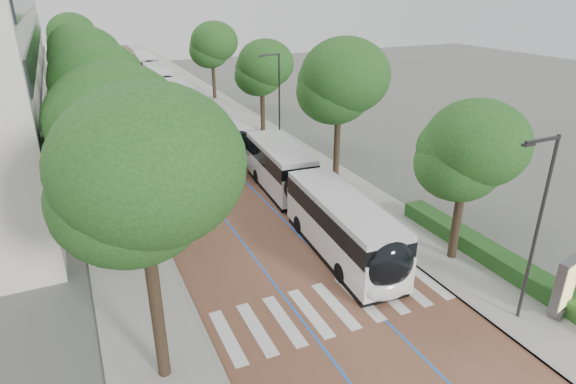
# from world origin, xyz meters

# --- Properties ---
(ground) EXTENTS (160.00, 160.00, 0.00)m
(ground) POSITION_xyz_m (0.00, 0.00, 0.00)
(ground) COLOR #51544C
(ground) RESTS_ON ground
(road) EXTENTS (11.00, 140.00, 0.02)m
(road) POSITION_xyz_m (0.00, 40.00, 0.01)
(road) COLOR brown
(road) RESTS_ON ground
(sidewalk_left) EXTENTS (4.00, 140.00, 0.12)m
(sidewalk_left) POSITION_xyz_m (-7.50, 40.00, 0.06)
(sidewalk_left) COLOR gray
(sidewalk_left) RESTS_ON ground
(sidewalk_right) EXTENTS (4.00, 140.00, 0.12)m
(sidewalk_right) POSITION_xyz_m (7.50, 40.00, 0.06)
(sidewalk_right) COLOR gray
(sidewalk_right) RESTS_ON ground
(kerb_left) EXTENTS (0.20, 140.00, 0.14)m
(kerb_left) POSITION_xyz_m (-5.60, 40.00, 0.06)
(kerb_left) COLOR gray
(kerb_left) RESTS_ON ground
(kerb_right) EXTENTS (0.20, 140.00, 0.14)m
(kerb_right) POSITION_xyz_m (5.60, 40.00, 0.06)
(kerb_right) COLOR gray
(kerb_right) RESTS_ON ground
(zebra_crossing) EXTENTS (10.55, 3.60, 0.01)m
(zebra_crossing) POSITION_xyz_m (0.20, 1.00, 0.03)
(zebra_crossing) COLOR silver
(zebra_crossing) RESTS_ON ground
(lane_line_left) EXTENTS (0.12, 126.00, 0.01)m
(lane_line_left) POSITION_xyz_m (-1.60, 40.00, 0.02)
(lane_line_left) COLOR blue
(lane_line_left) RESTS_ON road
(lane_line_right) EXTENTS (0.12, 126.00, 0.01)m
(lane_line_right) POSITION_xyz_m (1.60, 40.00, 0.02)
(lane_line_right) COLOR blue
(lane_line_right) RESTS_ON road
(hedge) EXTENTS (1.20, 14.00, 0.80)m
(hedge) POSITION_xyz_m (9.10, 0.00, 0.52)
(hedge) COLOR #194317
(hedge) RESTS_ON sidewalk_right
(streetlight_near) EXTENTS (1.82, 0.20, 8.00)m
(streetlight_near) POSITION_xyz_m (6.62, -3.00, 4.82)
(streetlight_near) COLOR #2B2C2E
(streetlight_near) RESTS_ON sidewalk_right
(streetlight_far) EXTENTS (1.82, 0.20, 8.00)m
(streetlight_far) POSITION_xyz_m (6.62, 22.00, 4.82)
(streetlight_far) COLOR #2B2C2E
(streetlight_far) RESTS_ON sidewalk_right
(lamp_post_left) EXTENTS (0.14, 0.14, 8.00)m
(lamp_post_left) POSITION_xyz_m (-6.10, 8.00, 4.12)
(lamp_post_left) COLOR #2B2C2E
(lamp_post_left) RESTS_ON sidewalk_left
(trees_left) EXTENTS (6.34, 60.84, 10.04)m
(trees_left) POSITION_xyz_m (-7.50, 24.23, 7.01)
(trees_left) COLOR black
(trees_left) RESTS_ON ground
(trees_right) EXTENTS (6.04, 47.26, 9.48)m
(trees_right) POSITION_xyz_m (7.70, 23.01, 6.27)
(trees_right) COLOR black
(trees_right) RESTS_ON ground
(lead_bus) EXTENTS (3.82, 18.53, 3.20)m
(lead_bus) POSITION_xyz_m (2.95, 8.54, 1.63)
(lead_bus) COLOR black
(lead_bus) RESTS_ON ground
(bus_queued_0) EXTENTS (2.58, 12.41, 3.20)m
(bus_queued_0) POSITION_xyz_m (2.09, 24.21, 1.62)
(bus_queued_0) COLOR silver
(bus_queued_0) RESTS_ON ground
(bus_queued_1) EXTENTS (2.75, 12.44, 3.20)m
(bus_queued_1) POSITION_xyz_m (2.64, 36.92, 1.62)
(bus_queued_1) COLOR silver
(bus_queued_1) RESTS_ON ground
(bus_queued_2) EXTENTS (2.78, 12.45, 3.20)m
(bus_queued_2) POSITION_xyz_m (2.35, 50.45, 1.62)
(bus_queued_2) COLOR silver
(bus_queued_2) RESTS_ON ground
(bus_queued_3) EXTENTS (3.32, 12.53, 3.20)m
(bus_queued_3) POSITION_xyz_m (2.91, 64.34, 1.62)
(bus_queued_3) COLOR silver
(bus_queued_3) RESTS_ON ground
(ad_panel) EXTENTS (1.39, 0.67, 2.79)m
(ad_panel) POSITION_xyz_m (8.28, -3.73, 1.58)
(ad_panel) COLOR #59595B
(ad_panel) RESTS_ON sidewalk_right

